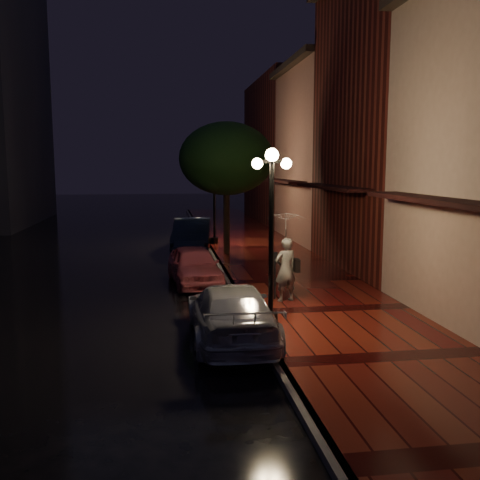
{
  "coord_description": "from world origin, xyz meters",
  "views": [
    {
      "loc": [
        -2.25,
        -17.51,
        4.06
      ],
      "look_at": [
        0.51,
        1.27,
        1.4
      ],
      "focal_mm": 40.0,
      "sensor_mm": 36.0,
      "label": 1
    }
  ],
  "objects_px": {
    "street_tree": "(227,161)",
    "parking_meter": "(275,271)",
    "woman_with_umbrella": "(286,242)",
    "pink_car": "(194,265)",
    "silver_car": "(231,313)",
    "streetlamp_near": "(271,226)",
    "navy_car": "(192,235)",
    "streetlamp_far": "(214,195)"
  },
  "relations": [
    {
      "from": "streetlamp_near",
      "to": "streetlamp_far",
      "type": "xyz_separation_m",
      "value": [
        0.0,
        14.0,
        0.0
      ]
    },
    {
      "from": "streetlamp_far",
      "to": "parking_meter",
      "type": "distance_m",
      "value": 11.57
    },
    {
      "from": "street_tree",
      "to": "pink_car",
      "type": "height_order",
      "value": "street_tree"
    },
    {
      "from": "street_tree",
      "to": "navy_car",
      "type": "bearing_deg",
      "value": 133.16
    },
    {
      "from": "street_tree",
      "to": "woman_with_umbrella",
      "type": "bearing_deg",
      "value": -85.79
    },
    {
      "from": "streetlamp_near",
      "to": "pink_car",
      "type": "distance_m",
      "value": 6.07
    },
    {
      "from": "street_tree",
      "to": "navy_car",
      "type": "relative_size",
      "value": 1.21
    },
    {
      "from": "woman_with_umbrella",
      "to": "parking_meter",
      "type": "distance_m",
      "value": 0.96
    },
    {
      "from": "streetlamp_near",
      "to": "woman_with_umbrella",
      "type": "bearing_deg",
      "value": 68.25
    },
    {
      "from": "silver_car",
      "to": "woman_with_umbrella",
      "type": "distance_m",
      "value": 3.65
    },
    {
      "from": "streetlamp_near",
      "to": "silver_car",
      "type": "height_order",
      "value": "streetlamp_near"
    },
    {
      "from": "streetlamp_near",
      "to": "pink_car",
      "type": "xyz_separation_m",
      "value": [
        -1.53,
        5.54,
        -1.94
      ]
    },
    {
      "from": "street_tree",
      "to": "parking_meter",
      "type": "relative_size",
      "value": 4.15
    },
    {
      "from": "streetlamp_near",
      "to": "streetlamp_far",
      "type": "distance_m",
      "value": 14.0
    },
    {
      "from": "streetlamp_far",
      "to": "street_tree",
      "type": "relative_size",
      "value": 0.74
    },
    {
      "from": "streetlamp_near",
      "to": "parking_meter",
      "type": "relative_size",
      "value": 3.09
    },
    {
      "from": "navy_car",
      "to": "parking_meter",
      "type": "xyz_separation_m",
      "value": [
        1.84,
        -9.98,
        0.2
      ]
    },
    {
      "from": "pink_car",
      "to": "silver_car",
      "type": "height_order",
      "value": "silver_car"
    },
    {
      "from": "navy_car",
      "to": "pink_car",
      "type": "bearing_deg",
      "value": -86.07
    },
    {
      "from": "street_tree",
      "to": "pink_car",
      "type": "distance_m",
      "value": 6.76
    },
    {
      "from": "street_tree",
      "to": "pink_car",
      "type": "bearing_deg",
      "value": -108.2
    },
    {
      "from": "navy_car",
      "to": "woman_with_umbrella",
      "type": "xyz_separation_m",
      "value": [
        2.1,
        -10.28,
        1.08
      ]
    },
    {
      "from": "streetlamp_far",
      "to": "navy_car",
      "type": "height_order",
      "value": "streetlamp_far"
    },
    {
      "from": "woman_with_umbrella",
      "to": "pink_car",
      "type": "bearing_deg",
      "value": -68.77
    },
    {
      "from": "pink_car",
      "to": "silver_car",
      "type": "xyz_separation_m",
      "value": [
        0.48,
        -6.12,
        0.01
      ]
    },
    {
      "from": "streetlamp_far",
      "to": "pink_car",
      "type": "distance_m",
      "value": 8.81
    },
    {
      "from": "navy_car",
      "to": "parking_meter",
      "type": "relative_size",
      "value": 3.45
    },
    {
      "from": "navy_car",
      "to": "street_tree",
      "type": "bearing_deg",
      "value": -40.14
    },
    {
      "from": "pink_car",
      "to": "silver_car",
      "type": "bearing_deg",
      "value": -91.37
    },
    {
      "from": "navy_car",
      "to": "woman_with_umbrella",
      "type": "distance_m",
      "value": 10.55
    },
    {
      "from": "navy_car",
      "to": "woman_with_umbrella",
      "type": "bearing_deg",
      "value": -71.78
    },
    {
      "from": "pink_car",
      "to": "woman_with_umbrella",
      "type": "relative_size",
      "value": 1.48
    },
    {
      "from": "street_tree",
      "to": "parking_meter",
      "type": "height_order",
      "value": "street_tree"
    },
    {
      "from": "streetlamp_near",
      "to": "pink_car",
      "type": "relative_size",
      "value": 1.12
    },
    {
      "from": "woman_with_umbrella",
      "to": "streetlamp_far",
      "type": "bearing_deg",
      "value": -100.92
    },
    {
      "from": "streetlamp_near",
      "to": "silver_car",
      "type": "bearing_deg",
      "value": -151.43
    },
    {
      "from": "silver_car",
      "to": "woman_with_umbrella",
      "type": "xyz_separation_m",
      "value": [
        1.95,
        2.83,
        1.2
      ]
    },
    {
      "from": "streetlamp_far",
      "to": "pink_car",
      "type": "relative_size",
      "value": 1.12
    },
    {
      "from": "street_tree",
      "to": "woman_with_umbrella",
      "type": "height_order",
      "value": "street_tree"
    },
    {
      "from": "streetlamp_near",
      "to": "navy_car",
      "type": "height_order",
      "value": "streetlamp_near"
    },
    {
      "from": "streetlamp_near",
      "to": "street_tree",
      "type": "distance_m",
      "value": 11.12
    },
    {
      "from": "pink_car",
      "to": "navy_car",
      "type": "distance_m",
      "value": 7.0
    }
  ]
}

